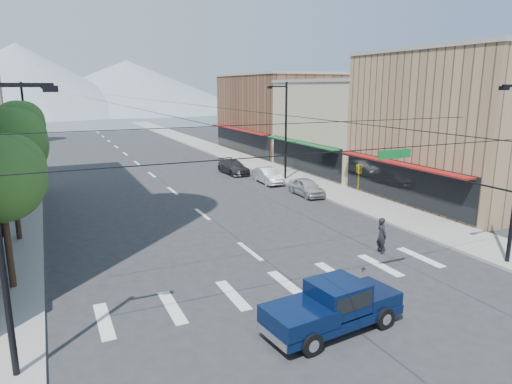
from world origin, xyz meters
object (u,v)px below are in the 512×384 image
pedestrian (382,235)px  parked_car_near (307,187)px  parked_car_mid (268,176)px  parked_car_far (233,167)px  pickup_truck (333,306)px

pedestrian → parked_car_near: (3.19, 12.88, -0.27)m
parked_car_mid → parked_car_far: bearing=103.5°
pedestrian → parked_car_far: 24.20m
parked_car_mid → pickup_truck: bearing=-108.9°
pickup_truck → parked_car_near: size_ratio=1.35×
pickup_truck → parked_car_mid: 25.79m
pickup_truck → parked_car_far: pickup_truck is taller
pedestrian → parked_car_near: 13.28m
pickup_truck → parked_car_mid: size_ratio=1.30×
pedestrian → parked_car_near: pedestrian is taller
pickup_truck → parked_car_near: (10.01, 18.40, -0.24)m
parked_car_mid → parked_car_far: 5.74m
pickup_truck → parked_car_mid: bearing=62.4°
pedestrian → parked_car_mid: (2.50, 18.53, -0.27)m
parked_car_near → parked_car_mid: size_ratio=0.97×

